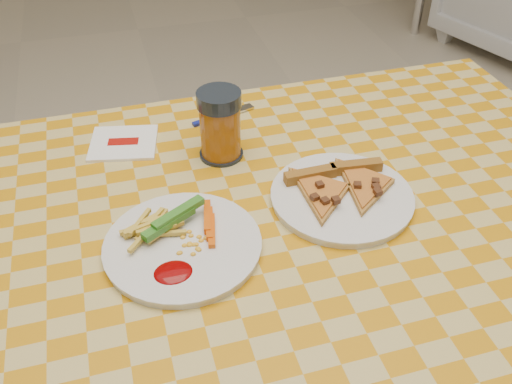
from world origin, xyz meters
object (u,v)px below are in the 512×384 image
at_px(plate_left, 183,247).
at_px(drink_glass, 220,126).
at_px(plate_right, 342,198).
at_px(table, 274,254).

xyz_separation_m(plate_left, drink_glass, (0.12, 0.23, 0.06)).
bearing_deg(drink_glass, plate_right, -48.60).
bearing_deg(drink_glass, table, -79.10).
distance_m(table, drink_glass, 0.25).
distance_m(plate_left, drink_glass, 0.26).
relative_size(plate_right, drink_glass, 1.78).
relative_size(table, plate_right, 5.38).
bearing_deg(plate_right, table, -171.10).
distance_m(plate_right, drink_glass, 0.26).
relative_size(table, drink_glass, 9.61).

